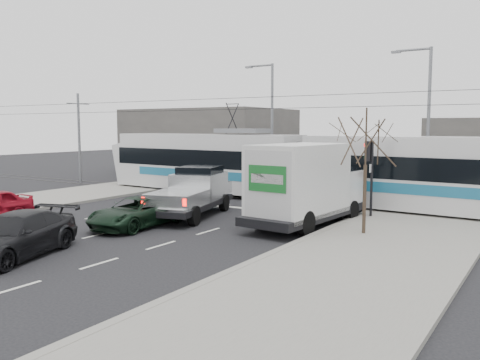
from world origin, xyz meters
The scene contains 16 objects.
ground centered at (0.00, 0.00, 0.00)m, with size 120.00×120.00×0.00m, color black.
sidewalk_right centered at (9.00, 0.00, 0.07)m, with size 6.00×60.00×0.15m, color gray.
sidewalk_left centered at (-12.00, 0.00, 0.07)m, with size 6.00×60.00×0.15m, color gray.
rails centered at (0.00, 10.00, 0.01)m, with size 60.00×1.60×0.03m, color #33302D.
building_left centered at (-14.00, 22.00, 3.00)m, with size 14.00×10.00×6.00m, color #645F5B.
bare_tree centered at (7.60, 2.50, 3.79)m, with size 2.40×2.40×5.00m.
traffic_signal centered at (6.47, 6.50, 2.74)m, with size 0.44×0.44×3.60m.
street_lamp_near centered at (7.31, 14.00, 5.11)m, with size 2.38×0.25×9.00m.
street_lamp_far centered at (-4.19, 16.00, 5.11)m, with size 2.38×0.25×9.00m.
catenary centered at (0.00, 10.00, 3.88)m, with size 60.00×0.20×7.00m.
tram centered at (1.56, 9.68, 2.07)m, with size 28.72×4.62×5.84m.
silver_pickup centered at (-1.22, 2.83, 1.19)m, with size 3.88×6.93×2.39m.
box_truck centered at (4.65, 3.36, 1.81)m, with size 3.07×7.49×3.66m.
navy_pickup centered at (4.64, 7.10, 0.97)m, with size 2.09×4.77×1.96m.
green_car centered at (-1.51, -0.95, 0.66)m, with size 2.18×4.73×1.31m, color black.
dark_car centered at (-1.30, -6.96, 0.75)m, with size 2.10×5.18×1.50m, color black.
Camera 1 is at (14.10, -17.14, 4.41)m, focal length 38.00 mm.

